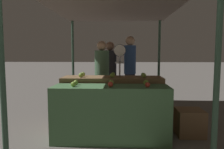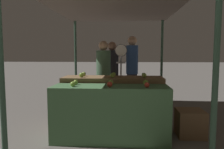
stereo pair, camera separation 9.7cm
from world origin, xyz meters
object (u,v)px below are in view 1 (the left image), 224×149
Objects in this scene: produce_scale at (120,65)px; person_vendor_at_scale at (102,71)px; person_customer_left at (130,65)px; person_customer_right at (110,69)px; wooden_crate_side at (190,122)px.

produce_scale is 0.56m from person_vendor_at_scale.
person_customer_left is at bearing -148.53° from person_vendor_at_scale.
person_vendor_at_scale is 0.99× the size of person_customer_right.
person_customer_right is (-0.52, -0.11, -0.11)m from person_customer_left.
person_vendor_at_scale is 0.98m from person_customer_left.
wooden_crate_side is (1.44, -1.96, -0.75)m from person_customer_right.
person_vendor_at_scale is at bearing 24.91° from person_customer_left.
person_vendor_at_scale reaches higher than wooden_crate_side.
person_customer_right is at bearing -119.77° from person_vendor_at_scale.
produce_scale is 0.98m from person_customer_right.
wooden_crate_side is at bearing 92.79° from person_customer_left.
person_customer_right is at bearing 105.16° from produce_scale.
wooden_crate_side is at bearing 124.75° from person_vendor_at_scale.
person_customer_right reaches higher than produce_scale.
person_vendor_at_scale is at bearing 102.72° from person_customer_right.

